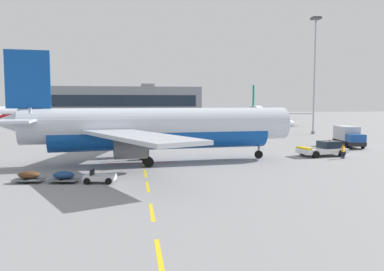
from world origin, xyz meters
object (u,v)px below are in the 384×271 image
Objects in this scene: catering_truck at (348,136)px; baggage_train at (64,177)px; airliner_foreground at (157,128)px; pushback_tug at (323,149)px; airliner_mid_left at (256,113)px; apron_light_mast_far at (315,62)px; ground_crew_worker at (343,151)px.

baggage_train is (-38.54, -21.24, -1.12)m from catering_truck.
airliner_foreground is 21.64m from pushback_tug.
baggage_train is at bearing -118.19° from airliner_mid_left.
airliner_mid_left is at bearing 61.81° from baggage_train.
apron_light_mast_far is at bearing 76.41° from catering_truck.
catering_truck is (30.01, 11.32, -2.30)m from airliner_foreground.
catering_truck is 13.96m from ground_crew_worker.
airliner_mid_left is 58.82m from catering_truck.
airliner_mid_left is (34.27, 69.95, -0.25)m from airliner_foreground.
pushback_tug is at bearing -113.81° from apron_light_mast_far.
airliner_mid_left is 3.63× the size of baggage_train.
ground_crew_worker reaches higher than baggage_train.
airliner_mid_left reaches higher than ground_crew_worker.
catering_truck is at bearing 46.20° from pushback_tug.
catering_truck reaches higher than ground_crew_worker.
airliner_foreground is 1.10× the size of airliner_mid_left.
catering_truck is at bearing 57.29° from ground_crew_worker.
ground_crew_worker is at bearing -1.07° from airliner_foreground.
apron_light_mast_far is at bearing 66.19° from pushback_tug.
baggage_train is at bearing -130.69° from airliner_foreground.
catering_truck is at bearing -103.59° from apron_light_mast_far.
baggage_train is (-8.53, -9.92, -3.42)m from airliner_foreground.
pushback_tug is 0.26× the size of apron_light_mast_far.
airliner_mid_left is 18.39× the size of ground_crew_worker.
pushback_tug is 2.90m from ground_crew_worker.
airliner_mid_left is 4.36× the size of catering_truck.
catering_truck is 44.02m from baggage_train.
apron_light_mast_far is (5.70, 23.57, 13.75)m from catering_truck.
catering_truck is 4.21× the size of ground_crew_worker.
baggage_train is (-42.80, -79.87, -3.17)m from airliner_mid_left.
baggage_train is at bearing -134.64° from apron_light_mast_far.
pushback_tug is 69.00m from airliner_mid_left.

